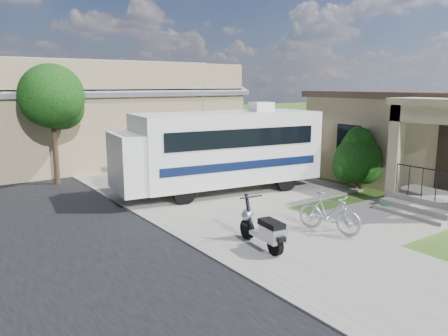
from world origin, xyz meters
TOP-DOWN VIEW (x-y plane):
  - ground at (0.00, 0.00)m, footprint 120.00×120.00m
  - sidewalk_slab at (-1.00, 10.00)m, footprint 4.00×80.00m
  - driveway_slab at (1.50, 4.50)m, footprint 7.00×6.00m
  - walk_slab at (3.00, -1.00)m, footprint 4.00×3.00m
  - house at (8.88, 1.43)m, footprint 9.47×7.80m
  - warehouse at (0.00, 13.97)m, footprint 12.50×8.40m
  - street_tree_a at (-3.70, 9.05)m, footprint 2.44×2.40m
  - street_tree_b at (-3.70, 19.05)m, footprint 2.44×2.40m
  - motorhome at (0.63, 4.34)m, footprint 7.51×3.24m
  - shrub at (4.99, 1.84)m, footprint 1.89×1.80m
  - scooter at (-1.73, -0.84)m, footprint 0.64×1.73m
  - bicycle at (0.37, -0.94)m, footprint 0.94×1.79m
  - garden_hose at (3.53, -0.46)m, footprint 0.36×0.36m

SIDE VIEW (x-z plane):
  - ground at x=0.00m, z-range 0.00..0.00m
  - driveway_slab at x=1.50m, z-range 0.00..0.05m
  - walk_slab at x=3.00m, z-range 0.00..0.05m
  - sidewalk_slab at x=-1.00m, z-range 0.00..0.06m
  - garden_hose at x=3.53m, z-range 0.00..0.16m
  - scooter at x=-1.73m, z-range -0.06..1.08m
  - bicycle at x=0.37m, z-range 0.00..1.03m
  - shrub at x=4.99m, z-range 0.03..2.34m
  - motorhome at x=0.63m, z-range -0.26..3.46m
  - house at x=8.88m, z-range 0.00..3.55m
  - warehouse at x=0.00m, z-range -0.53..4.51m
  - street_tree_a at x=-3.70m, z-range 0.96..5.54m
  - street_tree_b at x=-3.70m, z-range 1.03..5.76m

